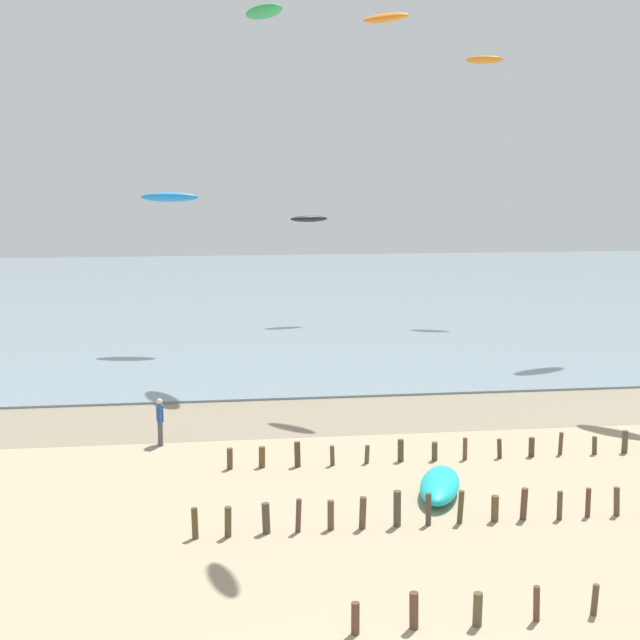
% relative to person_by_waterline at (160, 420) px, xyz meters
% --- Properties ---
extents(wet_sand_strip, '(120.00, 5.61, 0.01)m').
position_rel_person_by_waterline_xyz_m(wet_sand_strip, '(5.22, 3.03, -0.91)').
color(wet_sand_strip, gray).
rests_on(wet_sand_strip, ground).
extents(sea, '(160.00, 70.00, 0.10)m').
position_rel_person_by_waterline_xyz_m(sea, '(5.22, 40.83, -0.87)').
color(sea, gray).
rests_on(sea, ground).
extents(groyne_mid, '(15.78, 0.36, 1.03)m').
position_rel_person_by_waterline_xyz_m(groyne_mid, '(8.80, -8.47, -0.49)').
color(groyne_mid, brown).
rests_on(groyne_mid, ground).
extents(groyne_far, '(15.09, 0.35, 0.85)m').
position_rel_person_by_waterline_xyz_m(groyne_far, '(9.43, -3.01, -0.56)').
color(groyne_far, brown).
rests_on(groyne_far, ground).
extents(person_by_waterline, '(0.28, 0.56, 1.71)m').
position_rel_person_by_waterline_xyz_m(person_by_waterline, '(0.00, 0.00, 0.00)').
color(person_by_waterline, '#4C4C56').
rests_on(person_by_waterline, ground).
extents(grounded_kite, '(2.17, 3.41, 0.64)m').
position_rel_person_by_waterline_xyz_m(grounded_kite, '(8.59, -6.26, -0.60)').
color(grounded_kite, '#19B2B7').
rests_on(grounded_kite, ground).
extents(kite_aloft_0, '(2.29, 3.32, 0.72)m').
position_rel_person_by_waterline_xyz_m(kite_aloft_0, '(4.73, 12.36, 16.28)').
color(kite_aloft_0, green).
extents(kite_aloft_2, '(2.17, 2.17, 0.53)m').
position_rel_person_by_waterline_xyz_m(kite_aloft_2, '(9.52, 7.15, 15.23)').
color(kite_aloft_2, orange).
extents(kite_aloft_3, '(3.26, 1.54, 0.70)m').
position_rel_person_by_waterline_xyz_m(kite_aloft_3, '(-0.08, 18.04, 7.50)').
color(kite_aloft_3, '#2384D1').
extents(kite_aloft_5, '(2.61, 1.33, 0.54)m').
position_rel_person_by_waterline_xyz_m(kite_aloft_5, '(8.49, 25.84, 5.90)').
color(kite_aloft_5, black).
extents(kite_aloft_6, '(2.59, 1.69, 0.65)m').
position_rel_person_by_waterline_xyz_m(kite_aloft_6, '(20.34, 27.23, 16.21)').
color(kite_aloft_6, orange).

